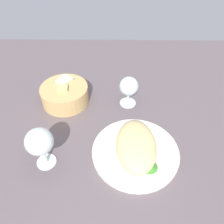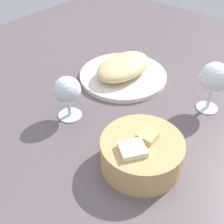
# 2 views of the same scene
# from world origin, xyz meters

# --- Properties ---
(ground_plane) EXTENTS (1.40, 1.40, 0.02)m
(ground_plane) POSITION_xyz_m (0.00, 0.00, -0.01)
(ground_plane) COLOR #5C5155
(plate) EXTENTS (0.27, 0.27, 0.01)m
(plate) POSITION_xyz_m (-0.06, -0.06, 0.01)
(plate) COLOR silver
(plate) RESTS_ON ground_plane
(omelette) EXTENTS (0.20, 0.12, 0.05)m
(omelette) POSITION_xyz_m (-0.06, -0.06, 0.04)
(omelette) COLOR #E1C684
(omelette) RESTS_ON plate
(lettuce_garnish) EXTENTS (0.05, 0.05, 0.02)m
(lettuce_garnish) POSITION_xyz_m (-0.12, -0.09, 0.02)
(lettuce_garnish) COLOR #3C862B
(lettuce_garnish) RESTS_ON plate
(bread_basket) EXTENTS (0.18, 0.18, 0.08)m
(bread_basket) POSITION_xyz_m (0.18, 0.20, 0.04)
(bread_basket) COLOR tan
(bread_basket) RESTS_ON ground_plane
(wine_glass_near) EXTENTS (0.07, 0.07, 0.12)m
(wine_glass_near) POSITION_xyz_m (0.17, -0.04, 0.08)
(wine_glass_near) COLOR silver
(wine_glass_near) RESTS_ON ground_plane
(wine_glass_far) EXTENTS (0.08, 0.08, 0.14)m
(wine_glass_far) POSITION_xyz_m (-0.10, 0.21, 0.09)
(wine_glass_far) COLOR silver
(wine_glass_far) RESTS_ON ground_plane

